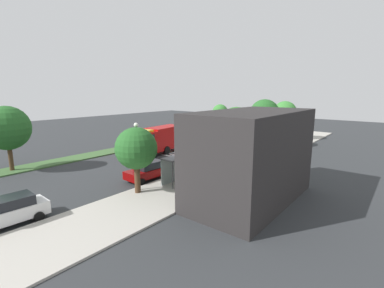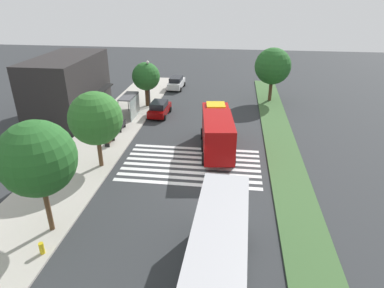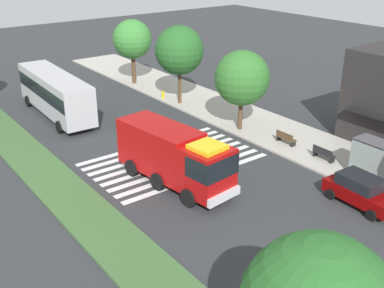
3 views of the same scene
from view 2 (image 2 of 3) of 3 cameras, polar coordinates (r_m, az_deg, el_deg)
ground_plane at (r=27.52m, az=-0.41°, el=-4.75°), size 120.00×120.00×0.00m
sidewalk at (r=30.04m, az=-18.39°, el=-3.28°), size 60.00×5.89×0.14m
median_strip at (r=27.69m, az=16.08°, el=-5.46°), size 60.00×3.00×0.14m
crosswalk at (r=28.62m, az=-0.07°, el=-3.48°), size 6.75×11.51×0.01m
fire_truck at (r=30.45m, az=4.22°, el=2.44°), size 8.69×3.53×3.54m
parked_car_west at (r=39.41m, az=-5.50°, el=5.97°), size 4.34×2.21×1.74m
parked_car_mid at (r=50.30m, az=-2.65°, el=10.28°), size 4.61×2.16×1.78m
transit_bus at (r=16.35m, az=4.25°, el=-19.69°), size 11.41×3.16×3.66m
bus_stop_shelter at (r=38.93m, az=-10.12°, el=7.00°), size 3.50×1.40×2.46m
bench_near_shelter at (r=35.78m, az=-11.72°, el=3.04°), size 1.60×0.50×0.90m
bench_west_of_shelter at (r=32.78m, az=-13.58°, el=0.77°), size 1.60×0.50×0.90m
street_lamp at (r=41.56m, az=-7.32°, el=10.66°), size 0.36×0.36×5.65m
storefront_building at (r=40.49m, az=-20.13°, el=8.84°), size 11.19×6.39×6.86m
sidewalk_tree_west at (r=20.61m, az=-24.59°, el=-2.26°), size 4.34×4.34×7.04m
sidewalk_tree_center at (r=27.55m, az=-15.91°, el=4.15°), size 4.24×4.24×6.28m
sidewalk_tree_east at (r=41.97m, az=-7.75°, el=11.17°), size 3.36×3.36×5.36m
median_tree_west at (r=44.70m, az=13.44°, el=12.61°), size 4.53×4.53×6.72m
fire_hydrant at (r=21.31m, az=-23.97°, el=-15.73°), size 0.28×0.28×0.70m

